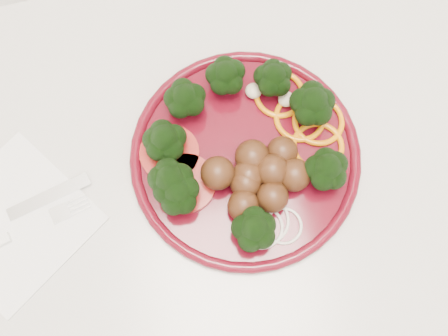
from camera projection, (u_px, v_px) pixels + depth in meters
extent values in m
cube|color=silver|center=(307.00, 210.00, 1.16)|extent=(2.40, 0.60, 0.87)
cube|color=beige|center=(355.00, 140.00, 0.73)|extent=(2.40, 0.60, 0.03)
cylinder|color=#4C0813|center=(245.00, 158.00, 0.70)|extent=(0.29, 0.29, 0.01)
torus|color=#4C0813|center=(245.00, 157.00, 0.70)|extent=(0.29, 0.29, 0.01)
sphere|color=#4B2712|center=(273.00, 197.00, 0.66)|extent=(0.04, 0.04, 0.04)
sphere|color=#4B2712|center=(294.00, 175.00, 0.67)|extent=(0.04, 0.04, 0.04)
sphere|color=#4B2712|center=(252.00, 157.00, 0.68)|extent=(0.04, 0.04, 0.04)
sphere|color=#4B2712|center=(218.00, 174.00, 0.67)|extent=(0.04, 0.04, 0.04)
sphere|color=#4B2712|center=(272.00, 172.00, 0.67)|extent=(0.04, 0.04, 0.04)
sphere|color=#4B2712|center=(243.00, 206.00, 0.66)|extent=(0.04, 0.04, 0.04)
sphere|color=#4B2712|center=(282.00, 151.00, 0.68)|extent=(0.04, 0.04, 0.04)
sphere|color=#4B2712|center=(246.00, 183.00, 0.67)|extent=(0.04, 0.04, 0.04)
sphere|color=#4B2712|center=(244.00, 204.00, 0.66)|extent=(0.04, 0.04, 0.04)
sphere|color=#4B2712|center=(248.00, 175.00, 0.67)|extent=(0.04, 0.04, 0.04)
torus|color=orange|center=(300.00, 118.00, 0.71)|extent=(0.07, 0.07, 0.01)
torus|color=orange|center=(318.00, 146.00, 0.70)|extent=(0.07, 0.07, 0.01)
torus|color=orange|center=(280.00, 94.00, 0.72)|extent=(0.07, 0.07, 0.01)
torus|color=orange|center=(318.00, 121.00, 0.71)|extent=(0.07, 0.07, 0.01)
cylinder|color=#720A07|center=(170.00, 153.00, 0.69)|extent=(0.07, 0.07, 0.01)
cylinder|color=#720A07|center=(186.00, 183.00, 0.68)|extent=(0.07, 0.07, 0.01)
torus|color=beige|center=(261.00, 227.00, 0.67)|extent=(0.05, 0.05, 0.00)
torus|color=beige|center=(283.00, 226.00, 0.67)|extent=(0.05, 0.05, 0.00)
torus|color=beige|center=(263.00, 220.00, 0.67)|extent=(0.06, 0.06, 0.00)
ellipsoid|color=#C6B793|center=(253.00, 91.00, 0.71)|extent=(0.02, 0.02, 0.01)
ellipsoid|color=#C6B793|center=(196.00, 101.00, 0.71)|extent=(0.02, 0.02, 0.01)
ellipsoid|color=#C6B793|center=(286.00, 99.00, 0.71)|extent=(0.02, 0.02, 0.01)
cube|color=white|center=(14.00, 222.00, 0.68)|extent=(0.23, 0.23, 0.00)
cube|color=silver|center=(49.00, 197.00, 0.69)|extent=(0.11, 0.04, 0.00)
cube|color=silver|center=(60.00, 213.00, 0.68)|extent=(0.03, 0.02, 0.00)
cube|color=silver|center=(80.00, 211.00, 0.69)|extent=(0.03, 0.01, 0.00)
cube|color=silver|center=(79.00, 207.00, 0.69)|extent=(0.03, 0.01, 0.00)
cube|color=silver|center=(77.00, 203.00, 0.69)|extent=(0.03, 0.01, 0.00)
cube|color=silver|center=(75.00, 199.00, 0.69)|extent=(0.03, 0.01, 0.00)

